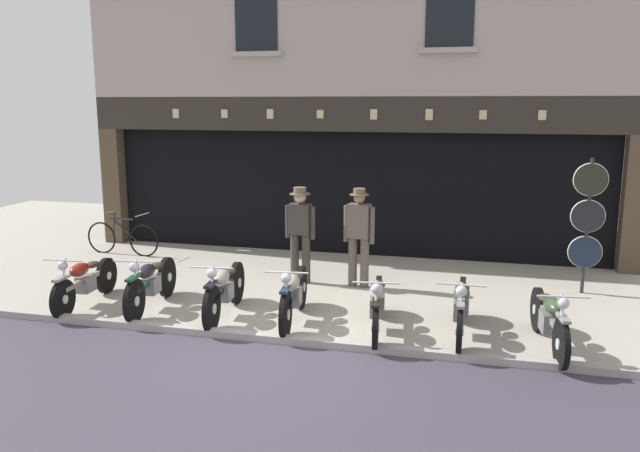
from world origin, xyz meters
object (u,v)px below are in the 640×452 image
motorcycle_left (151,282)px  advert_board_near (275,165)px  motorcycle_right (461,307)px  motorcycle_center (294,294)px  advert_board_far (222,165)px  motorcycle_far_right (550,318)px  motorcycle_center_right (377,303)px  motorcycle_far_left (85,280)px  motorcycle_center_left (224,289)px  salesman_left (300,229)px  tyre_sign_pole (588,218)px  leaning_bicycle (122,237)px  shopkeeper_center (359,233)px

motorcycle_left → advert_board_near: (0.57, 4.48, 1.41)m
motorcycle_right → motorcycle_center: bearing=-0.0°
advert_board_near → advert_board_far: 1.23m
motorcycle_right → motorcycle_far_right: size_ratio=1.03×
motorcycle_center → motorcycle_center_right: motorcycle_center is taller
motorcycle_far_left → motorcycle_far_right: bearing=174.2°
motorcycle_far_left → motorcycle_center_left: size_ratio=0.97×
motorcycle_right → advert_board_near: (-4.15, 4.48, 1.41)m
motorcycle_left → advert_board_far: 4.73m
salesman_left → tyre_sign_pole: (4.82, 0.55, 0.34)m
motorcycle_far_left → tyre_sign_pole: (7.76, 2.68, 0.89)m
leaning_bicycle → motorcycle_right: bearing=69.3°
motorcycle_far_left → motorcycle_left: bearing=179.9°
motorcycle_far_left → advert_board_near: advert_board_near is taller
tyre_sign_pole → leaning_bicycle: tyre_sign_pole is taller
motorcycle_far_left → leaning_bicycle: bearing=-72.9°
motorcycle_center_left → salesman_left: (0.58, 2.08, 0.53)m
motorcycle_center_left → motorcycle_center: same height
motorcycle_left → motorcycle_right: size_ratio=0.99×
motorcycle_center_left → motorcycle_center: (1.08, 0.02, -0.00)m
motorcycle_far_left → motorcycle_center_left: motorcycle_center_left is taller
shopkeeper_center → motorcycle_right: bearing=140.6°
tyre_sign_pole → motorcycle_right: bearing=-126.7°
motorcycle_center_left → advert_board_far: (-1.91, 4.52, 1.39)m
shopkeeper_center → salesman_left: bearing=7.7°
motorcycle_far_left → shopkeeper_center: shopkeeper_center is taller
motorcycle_center_right → leaning_bicycle: 6.82m
leaning_bicycle → advert_board_far: bearing=130.2°
motorcycle_center_right → advert_board_near: (-3.01, 4.57, 1.43)m
motorcycle_center_left → advert_board_near: bearing=-87.7°
shopkeeper_center → leaning_bicycle: shopkeeper_center is taller
motorcycle_far_left → advert_board_far: advert_board_far is taller
motorcycle_center_left → leaning_bicycle: motorcycle_center_left is taller
motorcycle_center_right → advert_board_near: advert_board_near is taller
motorcycle_right → motorcycle_center_left: bearing=0.2°
motorcycle_center_left → motorcycle_center_right: motorcycle_center_left is taller
shopkeeper_center → motorcycle_far_left: bearing=36.3°
motorcycle_center_right → advert_board_far: 6.39m
motorcycle_far_left → tyre_sign_pole: bearing=-166.1°
motorcycle_center_left → leaning_bicycle: bearing=-47.2°
motorcycle_far_left → motorcycle_right: bearing=175.8°
motorcycle_far_right → advert_board_far: advert_board_far is taller
motorcycle_far_left → motorcycle_far_right: (6.96, -0.09, 0.01)m
tyre_sign_pole → motorcycle_center_left: bearing=-154.0°
motorcycle_right → salesman_left: salesman_left is taller
advert_board_near → motorcycle_right: bearing=-47.2°
motorcycle_far_right → salesman_left: size_ratio=1.12×
motorcycle_left → motorcycle_center: 2.33m
motorcycle_far_right → motorcycle_far_left: bearing=-8.2°
motorcycle_center → leaning_bicycle: (-4.76, 3.16, -0.07)m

